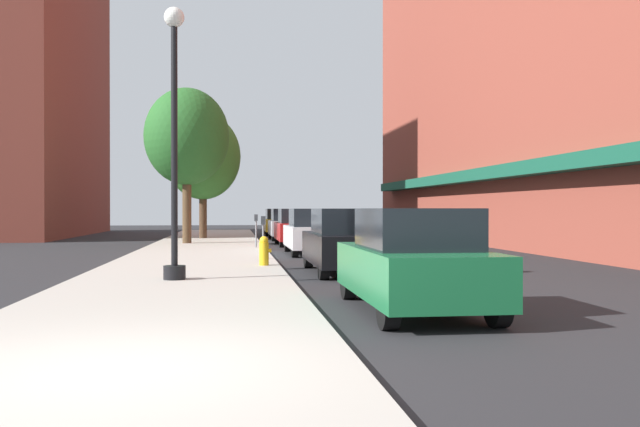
{
  "coord_description": "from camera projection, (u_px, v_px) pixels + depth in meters",
  "views": [
    {
      "loc": [
        1.12,
        -6.66,
        1.65
      ],
      "look_at": [
        3.83,
        14.38,
        1.51
      ],
      "focal_mm": 38.24,
      "sensor_mm": 36.0,
      "label": 1
    }
  ],
  "objects": [
    {
      "name": "car_red",
      "position": [
        297.0,
        228.0,
        30.74
      ],
      "size": [
        1.8,
        4.3,
        1.66
      ],
      "rotation": [
        0.0,
        0.0,
        -0.01
      ],
      "color": "black",
      "rests_on": "ground"
    },
    {
      "name": "car_white",
      "position": [
        312.0,
        232.0,
        24.73
      ],
      "size": [
        1.8,
        4.3,
        1.66
      ],
      "rotation": [
        0.0,
        0.0,
        -0.02
      ],
      "color": "black",
      "rests_on": "ground"
    },
    {
      "name": "building_far_background",
      "position": [
        33.0,
        71.0,
        41.7
      ],
      "size": [
        6.8,
        18.0,
        20.31
      ],
      "color": "brown",
      "rests_on": "ground"
    },
    {
      "name": "parking_meter_far",
      "position": [
        263.0,
        232.0,
        20.82
      ],
      "size": [
        0.14,
        0.09,
        1.31
      ],
      "color": "slate",
      "rests_on": "sidewalk_slab"
    },
    {
      "name": "car_silver",
      "position": [
        287.0,
        225.0,
        36.42
      ],
      "size": [
        1.8,
        4.3,
        1.66
      ],
      "rotation": [
        0.0,
        0.0,
        -0.02
      ],
      "color": "black",
      "rests_on": "ground"
    },
    {
      "name": "sidewalk_slab",
      "position": [
        202.0,
        252.0,
        25.32
      ],
      "size": [
        4.8,
        50.0,
        0.12
      ],
      "primitive_type": "cube",
      "color": "#A8A399",
      "rests_on": "ground"
    },
    {
      "name": "car_black",
      "position": [
        346.0,
        242.0,
        17.46
      ],
      "size": [
        1.8,
        4.3,
        1.66
      ],
      "rotation": [
        0.0,
        0.0,
        0.03
      ],
      "color": "black",
      "rests_on": "ground"
    },
    {
      "name": "tree_near",
      "position": [
        187.0,
        137.0,
        30.41
      ],
      "size": [
        3.77,
        3.77,
        6.94
      ],
      "color": "#4C3823",
      "rests_on": "sidewalk_slab"
    },
    {
      "name": "tree_mid",
      "position": [
        203.0,
        157.0,
        35.67
      ],
      "size": [
        3.93,
        3.93,
        6.54
      ],
      "color": "#422D1E",
      "rests_on": "sidewalk_slab"
    },
    {
      "name": "car_yellow",
      "position": [
        279.0,
        222.0,
        42.65
      ],
      "size": [
        1.8,
        4.3,
        1.66
      ],
      "rotation": [
        0.0,
        0.0,
        -0.03
      ],
      "color": "black",
      "rests_on": "ground"
    },
    {
      "name": "parking_meter_near",
      "position": [
        256.0,
        226.0,
        27.16
      ],
      "size": [
        0.14,
        0.09,
        1.31
      ],
      "color": "slate",
      "rests_on": "sidewalk_slab"
    },
    {
      "name": "car_green",
      "position": [
        414.0,
        261.0,
        10.91
      ],
      "size": [
        1.8,
        4.3,
        1.66
      ],
      "rotation": [
        0.0,
        0.0,
        0.02
      ],
      "color": "black",
      "rests_on": "ground"
    },
    {
      "name": "ground_plane",
      "position": [
        312.0,
        254.0,
        24.84
      ],
      "size": [
        90.0,
        90.0,
        0.0
      ],
      "primitive_type": "plane",
      "color": "#232326"
    },
    {
      "name": "lamppost",
      "position": [
        174.0,
        137.0,
        14.74
      ],
      "size": [
        0.48,
        0.48,
        5.9
      ],
      "color": "black",
      "rests_on": "sidewalk_slab"
    },
    {
      "name": "fire_hydrant",
      "position": [
        264.0,
        251.0,
        18.45
      ],
      "size": [
        0.33,
        0.26,
        0.79
      ],
      "color": "gold",
      "rests_on": "sidewalk_slab"
    }
  ]
}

